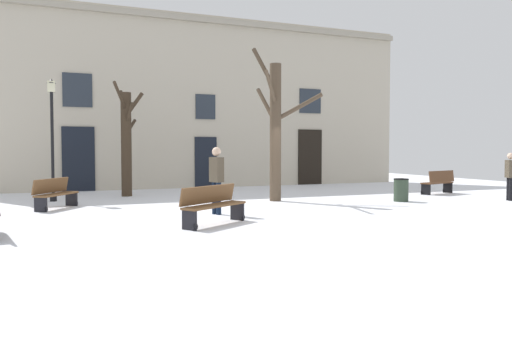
# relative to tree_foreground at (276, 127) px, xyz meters

# --- Properties ---
(ground_plane) EXTENTS (32.35, 32.35, 0.00)m
(ground_plane) POSITION_rel_tree_foreground_xyz_m (-0.68, -1.54, -2.49)
(ground_plane) COLOR white
(building_facade) EXTENTS (20.22, 0.60, 7.75)m
(building_facade) POSITION_rel_tree_foreground_xyz_m (-0.68, 6.60, 1.44)
(building_facade) COLOR #BCB29E
(building_facade) RESTS_ON ground
(tree_foreground) EXTENTS (2.48, 2.21, 5.17)m
(tree_foreground) POSITION_rel_tree_foreground_xyz_m (0.00, 0.00, 0.00)
(tree_foreground) COLOR #4C3D2D
(tree_foreground) RESTS_ON ground
(tree_left_of_center) EXTENTS (1.21, 2.35, 4.06)m
(tree_left_of_center) POSITION_rel_tree_foreground_xyz_m (-4.43, 3.52, -0.40)
(tree_left_of_center) COLOR #382B1E
(tree_left_of_center) RESTS_ON ground
(streetlamp) EXTENTS (0.30, 0.30, 4.05)m
(streetlamp) POSITION_rel_tree_foreground_xyz_m (-6.93, 2.61, -0.02)
(streetlamp) COLOR black
(streetlamp) RESTS_ON ground
(litter_bin) EXTENTS (0.50, 0.50, 0.76)m
(litter_bin) POSITION_rel_tree_foreground_xyz_m (3.81, -1.69, -2.10)
(litter_bin) COLOR #2D3D2D
(litter_bin) RESTS_ON ground
(bench_near_center_tree) EXTENTS (1.67, 0.85, 0.91)m
(bench_near_center_tree) POSITION_rel_tree_foreground_xyz_m (6.90, -0.02, -2.03)
(bench_near_center_tree) COLOR #51331E
(bench_near_center_tree) RESTS_ON ground
(bench_facing_shops) EXTENTS (1.81, 1.46, 0.90)m
(bench_facing_shops) POSITION_rel_tree_foreground_xyz_m (-3.43, -4.15, -2.02)
(bench_facing_shops) COLOR brown
(bench_facing_shops) RESTS_ON ground
(bench_near_lamp) EXTENTS (1.26, 1.62, 0.89)m
(bench_near_lamp) POSITION_rel_tree_foreground_xyz_m (-6.85, 0.40, -2.04)
(bench_near_lamp) COLOR brown
(bench_near_lamp) RESTS_ON ground
(person_strolling) EXTENTS (0.37, 0.44, 1.61)m
(person_strolling) POSITION_rel_tree_foreground_xyz_m (7.40, -2.83, -1.60)
(person_strolling) COLOR black
(person_strolling) RESTS_ON ground
(person_by_shop_door) EXTENTS (0.33, 0.43, 1.79)m
(person_by_shop_door) POSITION_rel_tree_foreground_xyz_m (-2.83, -2.50, -1.49)
(person_by_shop_door) COLOR black
(person_by_shop_door) RESTS_ON ground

